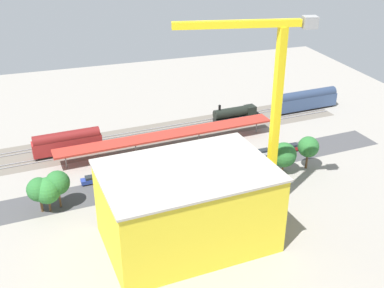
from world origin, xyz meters
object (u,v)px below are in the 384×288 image
Objects in this scene: platform_canopy_near at (168,135)px; construction_building at (187,207)px; freight_coach_far at (67,142)px; street_tree_2 at (308,147)px; street_tree_0 at (284,155)px; parked_car_5 at (130,174)px; parked_car_0 at (293,148)px; locomotive at (237,113)px; parked_car_4 at (163,168)px; street_tree_5 at (39,190)px; tower_crane at (268,107)px; box_truck_0 at (190,185)px; passenger_coach at (307,100)px; parked_car_1 at (264,153)px; parked_car_2 at (233,157)px; street_tree_3 at (246,157)px; traffic_light at (152,172)px; box_truck_1 at (152,188)px; street_tree_4 at (47,191)px; street_tree_1 at (57,183)px; parked_car_3 at (200,162)px; parked_car_6 at (91,180)px.

platform_canopy_near is 1.96× the size of construction_building.
street_tree_2 is (-51.62, 25.15, 2.41)m from freight_coach_far.
parked_car_5 is at bearing -15.01° from street_tree_0.
parked_car_0 is 40.97m from parked_car_5.
locomotive reaches higher than parked_car_4.
freight_coach_far is 25.21m from street_tree_5.
tower_crane is at bearing 46.55° from street_tree_0.
box_truck_0 is (30.22, 10.10, 0.90)m from parked_car_0.
passenger_coach is 4.14× the size of parked_car_1.
parked_car_2 is 0.12× the size of tower_crane.
street_tree_3 is (15.59, 0.14, 0.20)m from street_tree_2.
freight_coach_far is 2.33× the size of traffic_light.
street_tree_5 is (44.53, 7.88, 4.33)m from parked_car_2.
traffic_light is at bearing 113.48° from parked_car_5.
box_truck_1 is 36.89m from street_tree_2.
parked_car_5 is at bearing 32.33° from locomotive.
street_tree_0 reaches higher than parked_car_5.
street_tree_5 reaches higher than parked_car_0.
parked_car_0 is 59.58m from street_tree_4.
street_tree_2 is at bearing 177.88° from traffic_light.
traffic_light is (-19.11, 0.36, -0.88)m from street_tree_1.
parked_car_2 is at bearing -47.56° from street_tree_0.
construction_building is 3.56× the size of street_tree_1.
parked_car_0 is 38.62m from traffic_light.
parked_car_3 is 0.65× the size of traffic_light.
parked_car_3 is at bearing -166.65° from street_tree_1.
freight_coach_far is 20.38m from parked_car_5.
platform_canopy_near is 1.48× the size of tower_crane.
street_tree_0 is (-11.42, -12.06, -17.61)m from tower_crane.
box_truck_0 reaches higher than parked_car_3.
tower_crane is (3.14, 21.12, 21.33)m from parked_car_2.
parked_car_3 is 0.63× the size of street_tree_5.
passenger_coach reaches higher than parked_car_3.
parked_car_6 is at bearing -38.58° from box_truck_1.
tower_crane reaches higher than parked_car_0.
parked_car_6 is 0.61× the size of street_tree_4.
street_tree_2 is at bearing -158.20° from construction_building.
parked_car_3 is at bearing -29.71° from street_tree_0.
construction_building is (-17.23, 41.77, 4.12)m from freight_coach_far.
parked_car_5 is (33.00, -0.04, 0.10)m from parked_car_1.
parked_car_5 reaches higher than parked_car_2.
parked_car_0 is 0.12× the size of tower_crane.
box_truck_1 is (-14.91, 25.39, -1.25)m from freight_coach_far.
parked_car_3 is (-4.81, 10.40, -2.99)m from platform_canopy_near.
platform_canopy_near is 12.22× the size of parked_car_2.
construction_building is 3.93× the size of street_tree_0.
parked_car_1 is (7.97, -0.07, -0.11)m from parked_car_0.
street_tree_0 is (-21.44, 19.88, 0.74)m from platform_canopy_near.
traffic_light is at bearing 11.18° from parked_car_0.
street_tree_2 reaches higher than parked_car_4.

